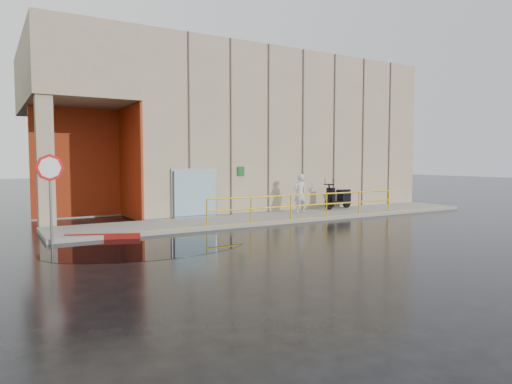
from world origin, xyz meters
TOP-DOWN VIEW (x-y plane):
  - ground at (0.00, 0.00)m, footprint 120.00×120.00m
  - sidewalk at (4.00, 4.50)m, footprint 20.00×3.00m
  - building at (5.10, 10.98)m, footprint 20.00×10.17m
  - guardrail at (4.25, 3.15)m, footprint 9.56×0.06m
  - person at (5.10, 4.97)m, footprint 0.69×0.47m
  - scooter at (7.79, 5.34)m, footprint 2.04×1.01m
  - stop_sign at (-5.84, 2.90)m, footprint 0.84×0.16m
  - red_curb at (-4.28, 3.10)m, footprint 2.29×1.09m
  - puddle at (-3.40, 0.96)m, footprint 6.22×3.92m

SIDE VIEW (x-z plane):
  - ground at x=0.00m, z-range 0.00..0.00m
  - puddle at x=-3.40m, z-range 0.00..0.01m
  - sidewalk at x=4.00m, z-range 0.00..0.15m
  - red_curb at x=-4.28m, z-range 0.00..0.18m
  - guardrail at x=4.25m, z-range 0.16..1.19m
  - scooter at x=7.79m, z-range 0.26..1.81m
  - person at x=5.10m, z-range 0.15..1.96m
  - stop_sign at x=-5.84m, z-range 0.62..3.41m
  - building at x=5.10m, z-range 0.21..8.21m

